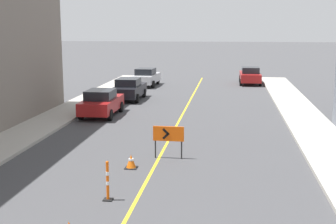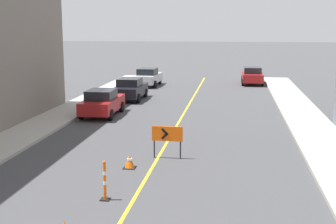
% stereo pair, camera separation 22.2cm
% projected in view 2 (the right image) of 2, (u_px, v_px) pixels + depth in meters
% --- Properties ---
extents(lane_stripe, '(0.12, 44.90, 0.01)m').
position_uv_depth(lane_stripe, '(179.00, 122.00, 26.24)').
color(lane_stripe, gold).
rests_on(lane_stripe, ground_plane).
extents(sidewalk_left, '(2.44, 44.90, 0.15)m').
position_uv_depth(sidewalk_left, '(57.00, 117.00, 27.21)').
color(sidewalk_left, '#ADA89E').
rests_on(sidewalk_left, ground_plane).
extents(sidewalk_right, '(2.44, 44.90, 0.15)m').
position_uv_depth(sidewalk_right, '(310.00, 125.00, 25.24)').
color(sidewalk_right, '#ADA89E').
rests_on(sidewalk_right, ground_plane).
extents(traffic_cone_third, '(0.46, 0.46, 0.53)m').
position_uv_depth(traffic_cone_third, '(130.00, 161.00, 17.79)').
color(traffic_cone_third, black).
rests_on(traffic_cone_third, ground_plane).
extents(delineator_post_rear, '(0.29, 0.29, 1.27)m').
position_uv_depth(delineator_post_rear, '(105.00, 183.00, 14.48)').
color(delineator_post_rear, black).
rests_on(delineator_post_rear, ground_plane).
extents(arrow_barricade_primary, '(1.27, 0.10, 1.33)m').
position_uv_depth(arrow_barricade_primary, '(167.00, 135.00, 18.95)').
color(arrow_barricade_primary, '#EF560C').
rests_on(arrow_barricade_primary, ground_plane).
extents(parked_car_curb_near, '(1.93, 4.31, 1.59)m').
position_uv_depth(parked_car_curb_near, '(102.00, 103.00, 27.95)').
color(parked_car_curb_near, maroon).
rests_on(parked_car_curb_near, ground_plane).
extents(parked_car_curb_mid, '(1.94, 4.32, 1.59)m').
position_uv_depth(parked_car_curb_mid, '(130.00, 89.00, 33.92)').
color(parked_car_curb_mid, black).
rests_on(parked_car_curb_mid, ground_plane).
extents(parked_car_curb_far, '(2.02, 4.39, 1.59)m').
position_uv_depth(parked_car_curb_far, '(148.00, 77.00, 41.60)').
color(parked_car_curb_far, '#B7B7BC').
rests_on(parked_car_curb_far, ground_plane).
extents(parked_car_opposite_side, '(1.94, 4.32, 1.59)m').
position_uv_depth(parked_car_opposite_side, '(252.00, 76.00, 42.80)').
color(parked_car_opposite_side, maroon).
rests_on(parked_car_opposite_side, ground_plane).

